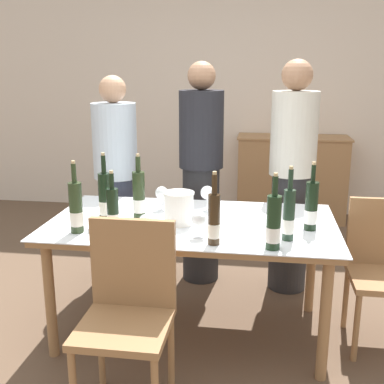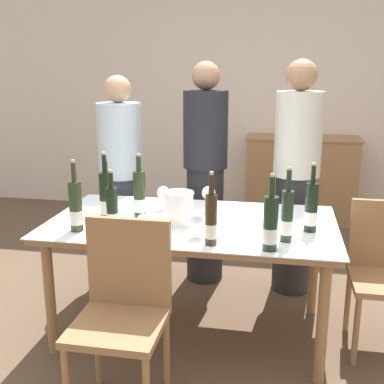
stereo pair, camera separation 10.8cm
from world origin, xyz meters
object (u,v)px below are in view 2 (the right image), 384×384
at_px(wine_bottle_0, 270,225).
at_px(chair_near_front, 123,303).
at_px(wine_glass_0, 197,220).
at_px(wine_bottle_1, 76,207).
at_px(wine_bottle_2, 112,210).
at_px(wine_bottle_7, 106,196).
at_px(person_guest_right, 296,179).
at_px(person_host, 121,180).
at_px(person_guest_left, 205,175).
at_px(wine_bottle_5, 311,208).
at_px(wine_bottle_8, 287,217).
at_px(wine_bottle_4, 211,220).
at_px(dining_table, 192,232).
at_px(wine_glass_3, 143,221).
at_px(wine_glass_2, 209,193).
at_px(sideboard_cabinet, 301,179).
at_px(ice_bucket, 179,207).
at_px(wine_bottle_6, 106,197).
at_px(wine_glass_1, 163,193).
at_px(wine_bottle_3, 140,196).

height_order(wine_bottle_0, chair_near_front, wine_bottle_0).
bearing_deg(wine_glass_0, chair_near_front, -123.10).
relative_size(wine_bottle_1, wine_bottle_2, 1.16).
xyz_separation_m(wine_bottle_7, person_guest_right, (1.17, 0.68, -0.00)).
relative_size(person_host, person_guest_left, 0.94).
bearing_deg(wine_bottle_5, wine_bottle_8, -125.30).
distance_m(wine_bottle_4, person_guest_left, 1.19).
bearing_deg(dining_table, person_host, 133.56).
xyz_separation_m(wine_bottle_2, wine_glass_3, (0.22, -0.12, -0.01)).
bearing_deg(person_host, wine_glass_2, -33.44).
xyz_separation_m(dining_table, wine_bottle_0, (0.47, -0.39, 0.20)).
xyz_separation_m(chair_near_front, person_guest_right, (0.82, 1.44, 0.31)).
bearing_deg(wine_bottle_4, wine_glass_0, 133.49).
xyz_separation_m(wine_bottle_0, chair_near_front, (-0.67, -0.32, -0.33)).
height_order(wine_bottle_7, wine_bottle_8, wine_bottle_8).
xyz_separation_m(sideboard_cabinet, wine_bottle_7, (-1.28, -2.43, 0.39)).
relative_size(wine_bottle_0, wine_glass_0, 2.76).
bearing_deg(wine_bottle_2, wine_glass_2, 44.95).
xyz_separation_m(ice_bucket, chair_near_front, (-0.13, -0.65, -0.30)).
xyz_separation_m(wine_bottle_1, wine_glass_0, (0.69, 0.02, -0.04)).
bearing_deg(wine_bottle_0, wine_bottle_8, 60.71).
xyz_separation_m(dining_table, wine_bottle_2, (-0.41, -0.25, 0.19)).
bearing_deg(wine_bottle_6, wine_bottle_2, -59.76).
xyz_separation_m(wine_glass_0, person_guest_left, (-0.13, 1.08, 0.01)).
distance_m(wine_glass_2, person_guest_right, 0.75).
bearing_deg(wine_bottle_1, sideboard_cabinet, 64.31).
xyz_separation_m(wine_bottle_1, person_guest_right, (1.23, 1.02, -0.02)).
height_order(wine_glass_1, chair_near_front, chair_near_front).
distance_m(ice_bucket, wine_bottle_0, 0.63).
xyz_separation_m(ice_bucket, wine_glass_2, (0.13, 0.29, 0.01)).
height_order(wine_bottle_2, wine_bottle_5, wine_bottle_5).
distance_m(sideboard_cabinet, wine_bottle_3, 2.72).
bearing_deg(wine_bottle_0, chair_near_front, -154.84).
bearing_deg(wine_glass_3, sideboard_cabinet, 72.13).
bearing_deg(person_guest_left, wine_bottle_7, -123.59).
distance_m(wine_bottle_4, chair_near_front, 0.60).
bearing_deg(wine_bottle_1, person_guest_left, 63.02).
bearing_deg(wine_bottle_5, wine_bottle_6, -179.38).
distance_m(wine_bottle_4, wine_bottle_6, 0.74).
distance_m(wine_bottle_5, wine_bottle_7, 1.24).
relative_size(wine_glass_3, person_host, 0.09).
distance_m(wine_bottle_7, wine_bottle_8, 1.14).
relative_size(wine_glass_2, chair_near_front, 0.18).
xyz_separation_m(wine_bottle_3, wine_bottle_8, (0.88, -0.25, -0.00)).
bearing_deg(person_host, wine_glass_1, -48.16).
relative_size(dining_table, person_host, 1.08).
bearing_deg(wine_bottle_4, wine_bottle_3, 142.93).
relative_size(wine_bottle_3, person_guest_right, 0.24).
bearing_deg(wine_bottle_6, person_guest_left, 62.00).
distance_m(wine_glass_1, person_guest_right, 1.00).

